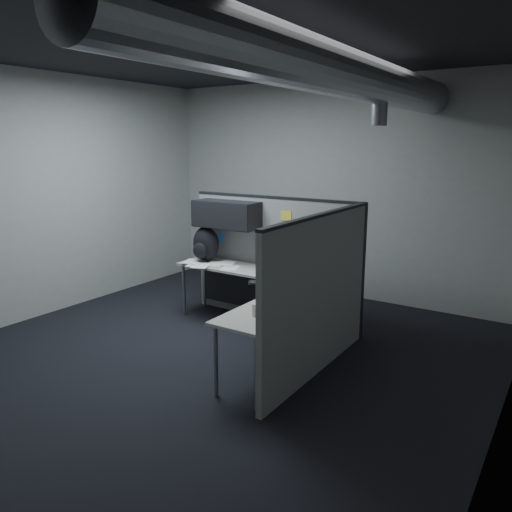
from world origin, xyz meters
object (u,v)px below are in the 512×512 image
Objects in this scene: desk at (265,288)px; keyboard at (270,283)px; backpack at (205,244)px; monitor at (316,262)px; phone at (276,306)px.

keyboard reaches higher than desk.
backpack is (-1.34, 0.53, 0.21)m from keyboard.
keyboard is (0.21, -0.22, 0.14)m from desk.
backpack is at bearing 171.82° from monitor.
desk is 4.94× the size of backpack.
phone is 2.21m from backpack.
backpack is at bearing 164.94° from desk.
monitor reaches higher than desk.
backpack reaches higher than desk.
phone is at bearing -42.77° from keyboard.
keyboard is (-0.34, -0.45, -0.20)m from monitor.
keyboard is at bearing -132.87° from monitor.
backpack is at bearing 126.60° from phone.
monitor is at bearing 63.78° from keyboard.
desk is 4.71× the size of keyboard.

